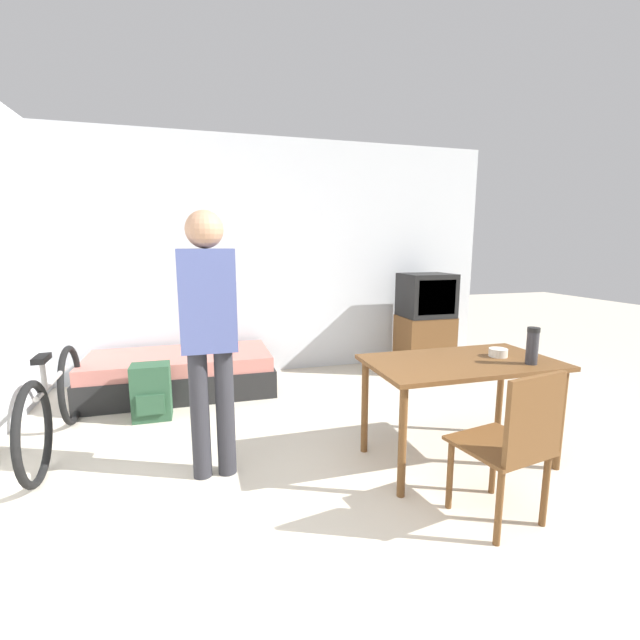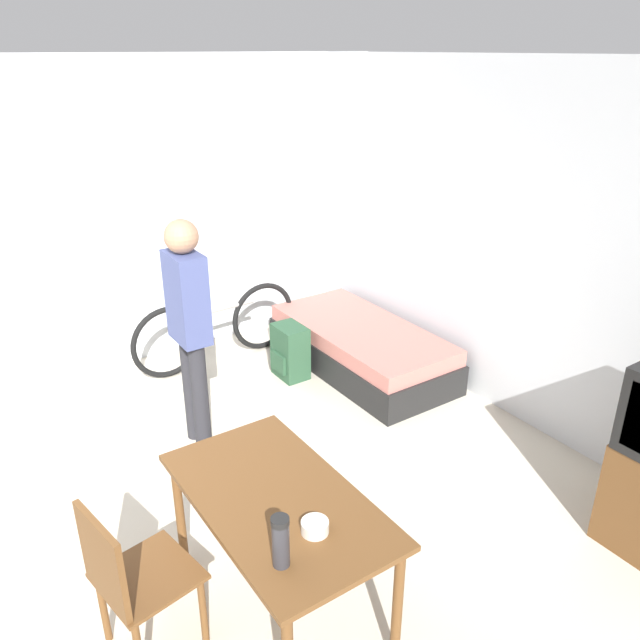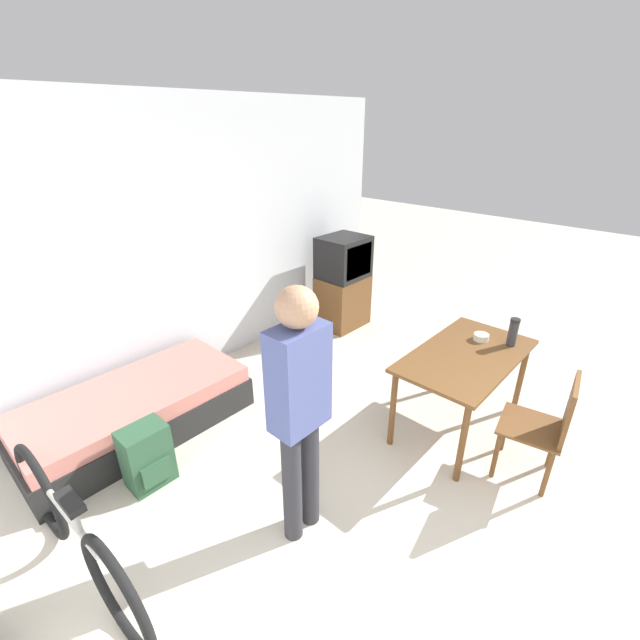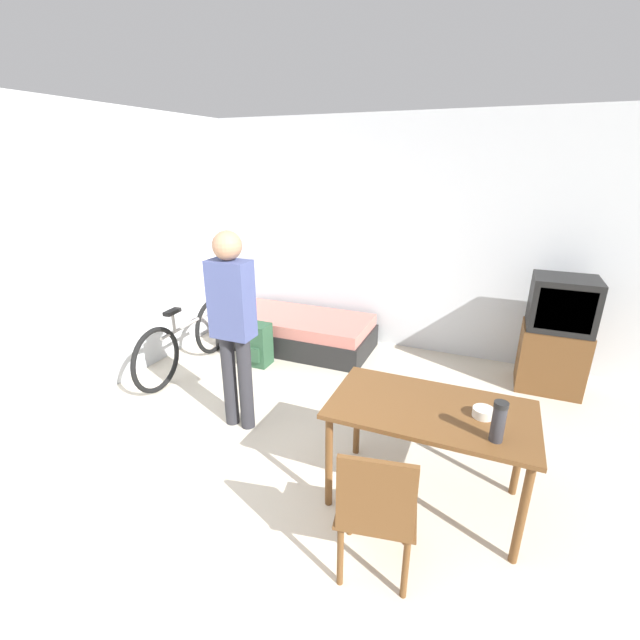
{
  "view_description": "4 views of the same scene",
  "coord_description": "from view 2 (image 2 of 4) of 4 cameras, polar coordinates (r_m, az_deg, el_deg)",
  "views": [
    {
      "loc": [
        -0.75,
        -1.2,
        1.51
      ],
      "look_at": [
        0.23,
        2.23,
        0.88
      ],
      "focal_mm": 24.0,
      "sensor_mm": 36.0,
      "label": 1
    },
    {
      "loc": [
        3.09,
        0.05,
        2.74
      ],
      "look_at": [
        -0.1,
        2.21,
        1.05
      ],
      "focal_mm": 35.0,
      "sensor_mm": 36.0,
      "label": 2
    },
    {
      "loc": [
        -2.09,
        0.08,
        2.47
      ],
      "look_at": [
        0.09,
        2.08,
        1.07
      ],
      "focal_mm": 24.0,
      "sensor_mm": 36.0,
      "label": 3
    },
    {
      "loc": [
        1.21,
        -1.2,
        2.21
      ],
      "look_at": [
        -0.11,
        1.95,
        0.93
      ],
      "focal_mm": 24.0,
      "sensor_mm": 36.0,
      "label": 4
    }
  ],
  "objects": [
    {
      "name": "daybed",
      "position": [
        5.75,
        3.76,
        -2.49
      ],
      "size": [
        1.85,
        0.87,
        0.41
      ],
      "color": "black",
      "rests_on": "ground_plane"
    },
    {
      "name": "bicycle",
      "position": [
        5.87,
        -9.39,
        -0.7
      ],
      "size": [
        0.11,
        1.67,
        0.76
      ],
      "color": "black",
      "rests_on": "ground_plane"
    },
    {
      "name": "backpack",
      "position": [
        5.58,
        -2.76,
        -2.92
      ],
      "size": [
        0.32,
        0.26,
        0.49
      ],
      "color": "#284C33",
      "rests_on": "ground_plane"
    },
    {
      "name": "wall_back",
      "position": [
        5.05,
        15.86,
        6.83
      ],
      "size": [
        5.57,
        0.06,
        2.7
      ],
      "color": "silver",
      "rests_on": "ground_plane"
    },
    {
      "name": "mate_bowl",
      "position": [
        2.96,
        -0.47,
        -18.38
      ],
      "size": [
        0.13,
        0.13,
        0.06
      ],
      "color": "beige",
      "rests_on": "dining_table"
    },
    {
      "name": "person_standing",
      "position": [
        4.42,
        -11.9,
        0.05
      ],
      "size": [
        0.34,
        0.23,
        1.71
      ],
      "color": "#28282D",
      "rests_on": "ground_plane"
    },
    {
      "name": "wooden_chair",
      "position": [
        3.24,
        -17.1,
        -21.48
      ],
      "size": [
        0.5,
        0.5,
        0.88
      ],
      "color": "brown",
      "rests_on": "ground_plane"
    },
    {
      "name": "wall_left",
      "position": [
        5.88,
        -15.09,
        9.22
      ],
      "size": [
        0.06,
        4.77,
        2.7
      ],
      "color": "silver",
      "rests_on": "ground_plane"
    },
    {
      "name": "dining_table",
      "position": [
        3.22,
        -3.94,
        -16.98
      ],
      "size": [
        1.28,
        0.72,
        0.73
      ],
      "color": "brown",
      "rests_on": "ground_plane"
    },
    {
      "name": "thermos_flask",
      "position": [
        2.75,
        -3.63,
        -19.37
      ],
      "size": [
        0.08,
        0.08,
        0.25
      ],
      "color": "#2D2D33",
      "rests_on": "dining_table"
    }
  ]
}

